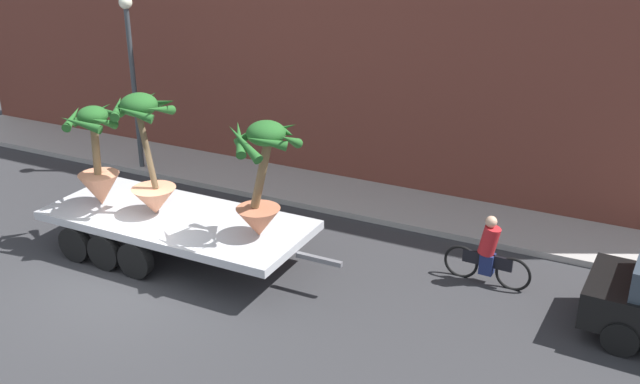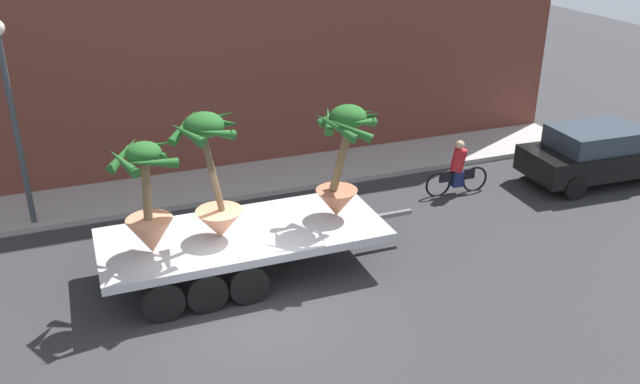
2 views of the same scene
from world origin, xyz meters
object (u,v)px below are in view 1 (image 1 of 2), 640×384
flatbed_trailer (168,223)px  street_lamp (131,61)px  potted_palm_middle (97,163)px  cyclist (488,254)px  potted_palm_rear (262,178)px  potted_palm_front (148,158)px

flatbed_trailer → street_lamp: 6.06m
potted_palm_middle → cyclist: size_ratio=1.25×
flatbed_trailer → potted_palm_rear: size_ratio=2.80×
street_lamp → cyclist: bearing=-10.3°
flatbed_trailer → street_lamp: size_ratio=1.44×
flatbed_trailer → potted_palm_front: bearing=-168.9°
potted_palm_front → street_lamp: street_lamp is taller
potted_palm_front → street_lamp: bearing=133.2°
cyclist → potted_palm_middle: bearing=-165.5°
potted_palm_middle → street_lamp: street_lamp is taller
flatbed_trailer → cyclist: bearing=16.1°
flatbed_trailer → potted_palm_front: potted_palm_front is taller
flatbed_trailer → potted_palm_middle: bearing=-172.0°
potted_palm_front → cyclist: size_ratio=1.46×
flatbed_trailer → potted_palm_rear: 2.89m
potted_palm_middle → flatbed_trailer: bearing=8.0°
street_lamp → potted_palm_middle: bearing=-60.0°
potted_palm_rear → potted_palm_front: (-2.79, -0.05, -0.00)m
potted_palm_middle → street_lamp: bearing=120.0°
potted_palm_rear → potted_palm_front: potted_palm_front is taller
flatbed_trailer → potted_palm_rear: potted_palm_rear is taller
potted_palm_front → cyclist: potted_palm_front is taller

